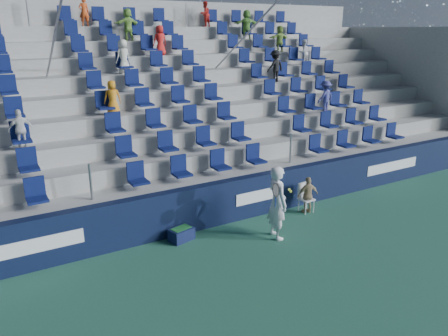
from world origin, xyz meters
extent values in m
plane|color=#2A624A|center=(0.00, 0.00, 0.00)|extent=(70.00, 70.00, 0.00)
cube|color=#0D1633|center=(0.00, 3.15, 0.60)|extent=(24.00, 0.30, 1.20)
cube|color=white|center=(-5.00, 2.99, 0.62)|extent=(3.20, 0.02, 0.34)
cube|color=white|center=(1.50, 2.99, 0.62)|extent=(1.60, 0.02, 0.34)
cube|color=white|center=(7.00, 2.99, 0.62)|extent=(2.40, 0.02, 0.34)
cube|color=#A9A8A3|center=(0.00, 3.72, 0.60)|extent=(24.00, 0.85, 1.20)
cube|color=#A9A8A3|center=(0.00, 4.57, 0.85)|extent=(24.00, 0.85, 1.70)
cube|color=#A9A8A3|center=(0.00, 5.42, 1.10)|extent=(24.00, 0.85, 2.20)
cube|color=#A9A8A3|center=(0.00, 6.28, 1.35)|extent=(24.00, 0.85, 2.70)
cube|color=#A9A8A3|center=(0.00, 7.12, 1.60)|extent=(24.00, 0.85, 3.20)
cube|color=#A9A8A3|center=(0.00, 7.97, 1.85)|extent=(24.00, 0.85, 3.70)
cube|color=#A9A8A3|center=(0.00, 8.82, 2.10)|extent=(24.00, 0.85, 4.20)
cube|color=#A9A8A3|center=(0.00, 9.68, 2.35)|extent=(24.00, 0.85, 4.70)
cube|color=#A9A8A3|center=(0.00, 10.52, 2.60)|extent=(24.00, 0.85, 5.20)
cube|color=#A9A8A3|center=(0.00, 11.20, 3.10)|extent=(24.00, 0.50, 6.20)
cube|color=#A9A8A3|center=(11.85, 7.12, 2.60)|extent=(0.30, 7.65, 5.20)
cube|color=#0C1648|center=(0.00, 3.72, 1.55)|extent=(16.05, 0.50, 0.70)
cube|color=#0C1648|center=(0.00, 4.57, 2.05)|extent=(16.05, 0.50, 0.70)
cube|color=#0C1648|center=(0.00, 5.42, 2.55)|extent=(16.05, 0.50, 0.70)
cube|color=#0C1648|center=(0.00, 6.28, 3.05)|extent=(16.05, 0.50, 0.70)
cube|color=#0C1648|center=(0.00, 7.12, 3.55)|extent=(16.05, 0.50, 0.70)
cube|color=#0C1648|center=(0.00, 7.97, 4.05)|extent=(16.05, 0.50, 0.70)
cube|color=#0C1648|center=(0.00, 8.82, 4.55)|extent=(16.05, 0.50, 0.70)
cube|color=#0C1648|center=(0.00, 9.68, 5.05)|extent=(16.05, 0.50, 0.70)
cube|color=#0C1648|center=(0.00, 10.52, 5.55)|extent=(16.05, 0.50, 0.70)
cylinder|color=gray|center=(-3.00, 7.12, 4.35)|extent=(0.06, 7.68, 4.55)
cylinder|color=gray|center=(3.00, 7.12, 4.35)|extent=(0.06, 7.68, 4.55)
imported|color=red|center=(3.76, 10.47, 5.70)|extent=(0.57, 0.50, 1.00)
imported|color=white|center=(6.97, 7.92, 4.20)|extent=(0.52, 0.43, 1.00)
imported|color=#6BAD45|center=(5.27, 9.62, 5.29)|extent=(1.13, 0.58, 1.17)
imported|color=#D04818|center=(-1.15, 10.47, 5.70)|extent=(0.36, 0.24, 0.99)
imported|color=beige|center=(-0.62, 7.92, 4.25)|extent=(0.62, 0.50, 1.09)
imported|color=silver|center=(-4.19, 5.38, 2.71)|extent=(0.62, 0.32, 1.02)
imported|color=#80B548|center=(0.16, 9.62, 5.26)|extent=(1.09, 0.62, 1.12)
imported|color=black|center=(4.91, 7.08, 3.78)|extent=(0.81, 0.55, 1.16)
imported|color=#87B147|center=(6.37, 8.77, 4.73)|extent=(1.00, 0.41, 1.05)
imported|color=#3B3E83|center=(5.94, 5.38, 2.78)|extent=(0.81, 0.55, 1.15)
imported|color=orange|center=(-1.57, 6.23, 3.20)|extent=(0.52, 0.37, 1.00)
imported|color=red|center=(1.03, 8.77, 4.72)|extent=(0.53, 0.37, 1.04)
imported|color=silver|center=(1.10, 1.69, 0.95)|extent=(0.55, 0.75, 1.90)
cylinder|color=navy|center=(0.85, 1.44, 1.11)|extent=(0.03, 0.03, 0.28)
torus|color=black|center=(0.85, 1.44, 1.41)|extent=(0.30, 0.17, 0.28)
plane|color=#262626|center=(0.85, 1.44, 1.41)|extent=(0.30, 0.16, 0.29)
sphere|color=yellow|center=(1.35, 1.49, 1.27)|extent=(0.07, 0.07, 0.07)
sphere|color=yellow|center=(1.35, 1.55, 1.30)|extent=(0.07, 0.07, 0.07)
cube|color=white|center=(2.83, 2.55, 0.40)|extent=(0.40, 0.40, 0.04)
cube|color=white|center=(2.83, 2.73, 0.63)|extent=(0.38, 0.06, 0.47)
cylinder|color=white|center=(2.67, 2.40, 0.19)|extent=(0.03, 0.03, 0.38)
cylinder|color=white|center=(2.98, 2.40, 0.19)|extent=(0.03, 0.03, 0.38)
cylinder|color=white|center=(2.67, 2.70, 0.19)|extent=(0.03, 0.03, 0.38)
cylinder|color=white|center=(2.98, 2.70, 0.19)|extent=(0.03, 0.03, 0.38)
imported|color=tan|center=(2.83, 2.50, 0.54)|extent=(0.68, 0.40, 1.09)
cube|color=#10183C|center=(-1.08, 2.75, 0.16)|extent=(0.67, 0.52, 0.32)
cube|color=#1E662D|center=(-1.08, 2.75, 0.24)|extent=(0.54, 0.39, 0.19)
camera|label=1|loc=(-5.17, -6.42, 5.09)|focal=35.00mm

